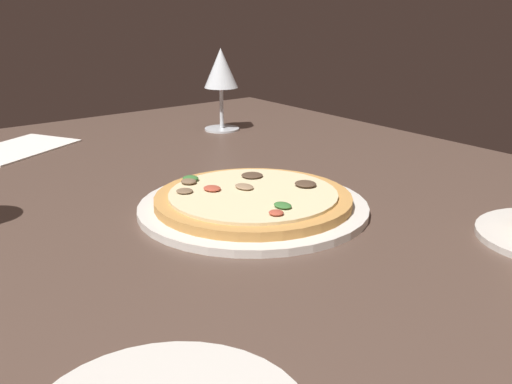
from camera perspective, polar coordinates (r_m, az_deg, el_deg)
The scene contains 4 objects.
dining_table at distance 79.31cm, azimuth 0.27°, elevation -3.66°, with size 150.00×110.00×4.00cm, color brown.
pizza_main at distance 80.12cm, azimuth -0.28°, elevation -1.00°, with size 30.27×30.27×3.30cm.
wine_glass_far at distance 126.30cm, azimuth -3.30°, elevation 11.14°, with size 7.22×7.22×16.78cm.
paper_menu at distance 120.11cm, azimuth -21.40°, elevation 3.78°, with size 12.69×20.33×0.30cm, color white.
Camera 1 is at (58.14, -45.06, 31.65)cm, focal length 42.78 mm.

